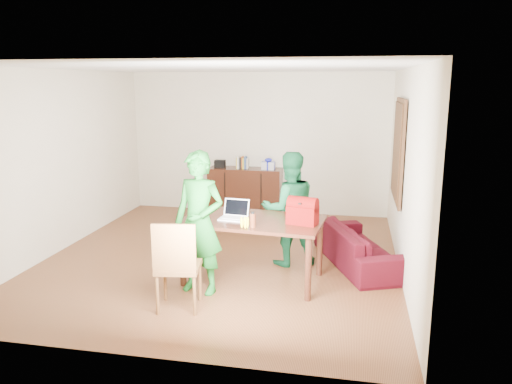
% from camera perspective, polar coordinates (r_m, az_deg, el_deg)
% --- Properties ---
extents(room, '(5.20, 5.70, 2.90)m').
position_cam_1_polar(room, '(7.15, -3.70, 2.73)').
color(room, '#492512').
rests_on(room, ground).
extents(table, '(1.83, 1.14, 0.82)m').
position_cam_1_polar(table, '(6.34, -0.35, -4.04)').
color(table, black).
rests_on(table, ground).
extents(chair, '(0.54, 0.52, 1.05)m').
position_cam_1_polar(chair, '(5.76, -8.82, -10.22)').
color(chair, brown).
rests_on(chair, ground).
extents(person_near, '(0.70, 0.53, 1.74)m').
position_cam_1_polar(person_near, '(6.01, -6.51, -3.52)').
color(person_near, '#16651E').
rests_on(person_near, ground).
extents(person_far, '(0.94, 0.84, 1.60)m').
position_cam_1_polar(person_far, '(6.92, 3.82, -1.93)').
color(person_far, '#12532D').
rests_on(person_far, ground).
extents(laptop, '(0.35, 0.26, 0.23)m').
position_cam_1_polar(laptop, '(6.29, -2.67, -2.75)').
color(laptop, white).
rests_on(laptop, table).
extents(bananas, '(0.16, 0.11, 0.05)m').
position_cam_1_polar(bananas, '(5.92, -1.31, -3.90)').
color(bananas, yellow).
rests_on(bananas, table).
extents(bottle, '(0.07, 0.07, 0.19)m').
position_cam_1_polar(bottle, '(5.92, -0.37, -3.18)').
color(bottle, '#612A16').
rests_on(bottle, table).
extents(red_bag, '(0.40, 0.29, 0.26)m').
position_cam_1_polar(red_bag, '(6.09, 5.34, -2.44)').
color(red_bag, '#720707').
rests_on(red_bag, table).
extents(sofa, '(1.37, 1.98, 0.54)m').
position_cam_1_polar(sofa, '(7.18, 11.66, -6.02)').
color(sofa, '#380807').
rests_on(sofa, ground).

